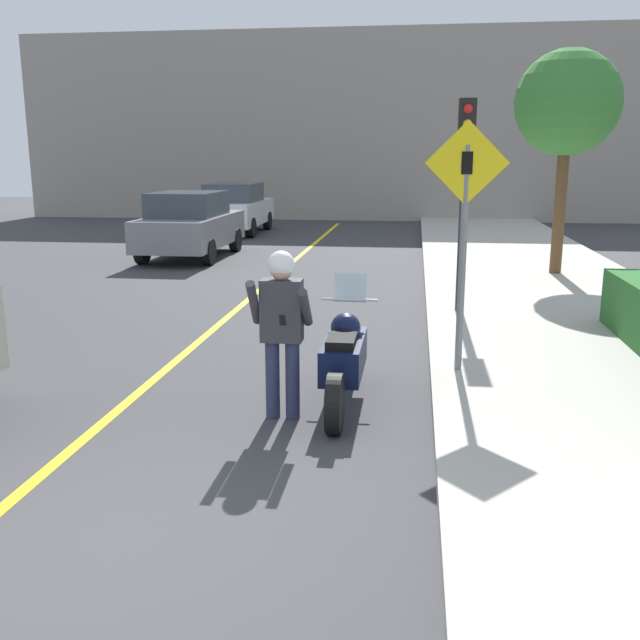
# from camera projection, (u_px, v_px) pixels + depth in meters

# --- Properties ---
(ground_plane) EXTENTS (80.00, 80.00, 0.00)m
(ground_plane) POSITION_uv_depth(u_px,v_px,m) (29.00, 566.00, 4.53)
(ground_plane) COLOR #38383A
(sidewalk_curb) EXTENTS (4.40, 44.00, 0.15)m
(sidewalk_curb) POSITION_uv_depth(u_px,v_px,m) (634.00, 389.00, 7.76)
(sidewalk_curb) COLOR #ADA89E
(sidewalk_curb) RESTS_ON ground
(road_center_line) EXTENTS (0.12, 36.00, 0.01)m
(road_center_line) POSITION_uv_depth(u_px,v_px,m) (207.00, 335.00, 10.41)
(road_center_line) COLOR yellow
(road_center_line) RESTS_ON ground
(building_backdrop) EXTENTS (28.00, 1.20, 7.45)m
(building_backdrop) POSITION_uv_depth(u_px,v_px,m) (359.00, 127.00, 28.82)
(building_backdrop) COLOR gray
(building_backdrop) RESTS_ON ground
(motorcycle) EXTENTS (0.62, 2.27, 1.28)m
(motorcycle) POSITION_uv_depth(u_px,v_px,m) (344.00, 358.00, 7.44)
(motorcycle) COLOR black
(motorcycle) RESTS_ON ground
(person_biker) EXTENTS (0.59, 0.46, 1.68)m
(person_biker) POSITION_uv_depth(u_px,v_px,m) (282.00, 318.00, 6.88)
(person_biker) COLOR #282D4C
(person_biker) RESTS_ON ground
(crossing_sign) EXTENTS (0.91, 0.08, 2.78)m
(crossing_sign) POSITION_uv_depth(u_px,v_px,m) (464.00, 224.00, 7.85)
(crossing_sign) COLOR slate
(crossing_sign) RESTS_ON sidewalk_curb
(traffic_light) EXTENTS (0.26, 0.30, 3.24)m
(traffic_light) POSITION_uv_depth(u_px,v_px,m) (465.00, 165.00, 10.85)
(traffic_light) COLOR #2D2D30
(traffic_light) RESTS_ON sidewalk_curb
(street_tree) EXTENTS (2.10, 2.10, 4.50)m
(street_tree) POSITION_uv_depth(u_px,v_px,m) (567.00, 104.00, 14.27)
(street_tree) COLOR brown
(street_tree) RESTS_ON sidewalk_curb
(parked_car_grey) EXTENTS (1.88, 4.20, 1.68)m
(parked_car_grey) POSITION_uv_depth(u_px,v_px,m) (190.00, 224.00, 18.21)
(parked_car_grey) COLOR black
(parked_car_grey) RESTS_ON ground
(parked_car_white) EXTENTS (1.88, 4.20, 1.68)m
(parked_car_white) POSITION_uv_depth(u_px,v_px,m) (235.00, 208.00, 24.07)
(parked_car_white) COLOR black
(parked_car_white) RESTS_ON ground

